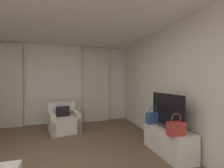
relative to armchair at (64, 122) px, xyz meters
name	(u,v)px	position (x,y,z in m)	size (l,w,h in m)	color
wall_window	(55,84)	(-0.28, 0.96, 1.03)	(5.12, 0.06, 2.60)	silver
wall_right	(183,87)	(2.25, -2.07, 1.03)	(0.06, 6.12, 2.60)	silver
ceiling	(43,0)	(-0.28, -2.07, 2.36)	(5.12, 6.12, 0.06)	white
curtain_left_panel	(6,86)	(-1.65, 0.83, 0.98)	(0.90, 0.06, 2.50)	beige
curtain_right_panel	(96,86)	(1.10, 0.83, 0.98)	(0.90, 0.06, 2.50)	beige
armchair	(64,122)	(0.00, 0.00, 0.00)	(0.91, 0.96, 0.80)	silver
tv_console	(168,141)	(1.94, -2.05, -0.01)	(0.45, 1.11, 0.51)	white
tv_flatscreen	(167,112)	(1.94, -2.01, 0.54)	(0.20, 0.94, 0.66)	#333338
handbag_primary	(153,118)	(1.84, -1.68, 0.36)	(0.30, 0.14, 0.37)	#335193
handbag_secondary	(176,128)	(1.81, -2.45, 0.36)	(0.30, 0.14, 0.37)	#B73833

